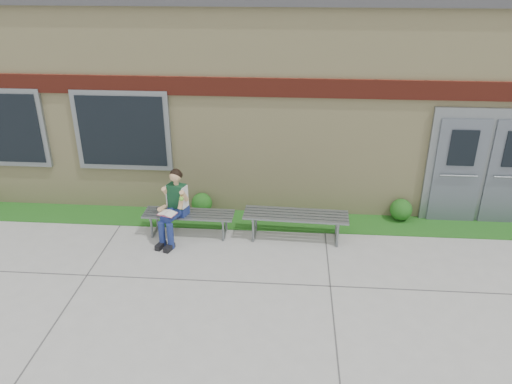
{
  "coord_description": "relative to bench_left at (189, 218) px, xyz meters",
  "views": [
    {
      "loc": [
        0.31,
        -6.15,
        4.75
      ],
      "look_at": [
        -0.28,
        1.7,
        1.06
      ],
      "focal_mm": 35.0,
      "sensor_mm": 36.0,
      "label": 1
    }
  ],
  "objects": [
    {
      "name": "bench_left",
      "position": [
        0.0,
        0.0,
        0.0
      ],
      "size": [
        1.69,
        0.5,
        0.44
      ],
      "rotation": [
        0.0,
        0.0,
        -0.02
      ],
      "color": "slate",
      "rests_on": "ground"
    },
    {
      "name": "grass_strip",
      "position": [
        1.57,
        0.6,
        -0.33
      ],
      "size": [
        16.0,
        0.8,
        0.02
      ],
      "primitive_type": "cube",
      "color": "#225416",
      "rests_on": "ground"
    },
    {
      "name": "bench_right",
      "position": [
        2.0,
        0.0,
        0.05
      ],
      "size": [
        1.94,
        0.62,
        0.5
      ],
      "rotation": [
        0.0,
        0.0,
        -0.04
      ],
      "color": "slate",
      "rests_on": "ground"
    },
    {
      "name": "shrub_mid",
      "position": [
        0.09,
        0.85,
        -0.11
      ],
      "size": [
        0.42,
        0.42,
        0.42
      ],
      "primitive_type": "sphere",
      "color": "#225416",
      "rests_on": "grass_strip"
    },
    {
      "name": "shrub_east",
      "position": [
        4.09,
        0.85,
        -0.1
      ],
      "size": [
        0.43,
        0.43,
        0.43
      ],
      "primitive_type": "sphere",
      "color": "#225416",
      "rests_on": "grass_strip"
    },
    {
      "name": "ground",
      "position": [
        1.57,
        -2.0,
        -0.34
      ],
      "size": [
        80.0,
        80.0,
        0.0
      ],
      "primitive_type": "plane",
      "color": "#9E9E99",
      "rests_on": "ground"
    },
    {
      "name": "school_building",
      "position": [
        1.57,
        3.99,
        1.76
      ],
      "size": [
        16.2,
        6.22,
        4.2
      ],
      "color": "beige",
      "rests_on": "ground"
    },
    {
      "name": "girl",
      "position": [
        -0.22,
        -0.2,
        0.36
      ],
      "size": [
        0.57,
        0.87,
        1.35
      ],
      "rotation": [
        0.0,
        0.0,
        -0.33
      ],
      "color": "navy",
      "rests_on": "ground"
    }
  ]
}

